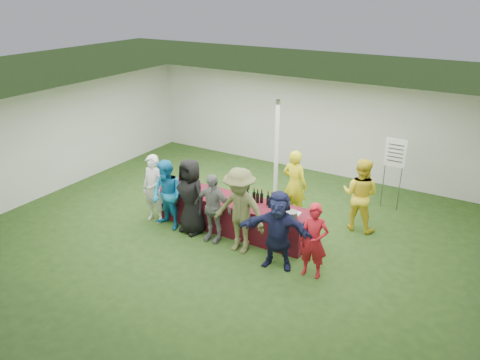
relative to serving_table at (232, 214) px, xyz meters
The scene contains 18 objects.
ground 0.55m from the serving_table, 121.05° to the left, with size 60.00×60.00×0.00m, color #284719.
tent 1.85m from the serving_table, 79.15° to the left, with size 10.00×10.00×10.00m.
serving_table is the anchor object (origin of this frame).
wine_bottles 0.81m from the serving_table, 12.49° to the left, with size 0.64×0.14×0.32m.
wine_glasses 0.69m from the serving_table, 148.76° to the right, with size 2.84×0.11×0.16m.
water_bottle 0.50m from the serving_table, 39.10° to the left, with size 0.07×0.07×0.23m.
bar_towel 1.53m from the serving_table, ahead, with size 0.25×0.18×0.03m, color white.
dump_bucket 1.62m from the serving_table, ahead, with size 0.25×0.25×0.18m, color slate.
wine_list_sign 4.12m from the serving_table, 46.54° to the left, with size 0.50×0.03×1.80m.
staff_pourer 1.62m from the serving_table, 52.77° to the left, with size 0.62×0.40×1.69m, color yellow.
staff_back 2.87m from the serving_table, 31.66° to the left, with size 0.82×0.64×1.68m, color yellow.
customer_0 1.91m from the serving_table, 162.48° to the right, with size 0.59×0.39×1.62m, color silver.
customer_1 1.51m from the serving_table, 152.72° to the right, with size 0.78×0.61×1.61m, color #167CBB.
customer_2 1.03m from the serving_table, 142.92° to the right, with size 0.84×0.55×1.71m, color black.
customer_3 0.73m from the serving_table, 101.11° to the right, with size 0.89×0.37×1.53m, color slate.
customer_4 1.07m from the serving_table, 49.13° to the right, with size 1.18×0.68×1.83m, color brown.
customer_5 1.80m from the serving_table, 28.21° to the right, with size 1.49×0.47×1.60m, color #181C3E.
customer_6 2.41m from the serving_table, 18.93° to the right, with size 0.54×0.36×1.49m, color #AA1420.
Camera 1 is at (5.15, -8.29, 5.12)m, focal length 35.00 mm.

